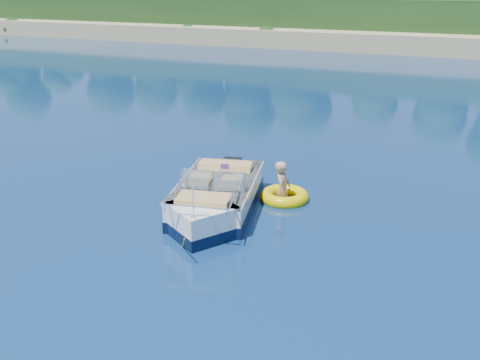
{
  "coord_description": "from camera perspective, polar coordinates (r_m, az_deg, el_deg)",
  "views": [
    {
      "loc": [
        3.31,
        -9.67,
        5.44
      ],
      "look_at": [
        -1.68,
        1.58,
        0.85
      ],
      "focal_mm": 40.0,
      "sensor_mm": 36.0,
      "label": 1
    }
  ],
  "objects": [
    {
      "name": "boy",
      "position": [
        14.2,
        4.54,
        -2.14
      ],
      "size": [
        0.55,
        0.94,
        1.73
      ],
      "primitive_type": "imported",
      "rotation": [
        0.0,
        -0.17,
        1.76
      ],
      "color": "tan",
      "rests_on": "ground"
    },
    {
      "name": "motorboat",
      "position": [
        13.27,
        -2.69,
        -2.21
      ],
      "size": [
        2.57,
        5.06,
        1.71
      ],
      "rotation": [
        0.0,
        0.0,
        0.23
      ],
      "color": "white",
      "rests_on": "ground"
    },
    {
      "name": "tow_tube",
      "position": [
        14.2,
        4.76,
        -1.76
      ],
      "size": [
        1.35,
        1.35,
        0.34
      ],
      "rotation": [
        0.0,
        0.0,
        -0.04
      ],
      "color": "#FFD303",
      "rests_on": "ground"
    },
    {
      "name": "shoreline",
      "position": [
        73.65,
        22.16,
        15.55
      ],
      "size": [
        170.0,
        59.0,
        6.0
      ],
      "color": "tan",
      "rests_on": "ground"
    },
    {
      "name": "ground",
      "position": [
        11.57,
        4.49,
        -7.65
      ],
      "size": [
        160.0,
        160.0,
        0.0
      ],
      "primitive_type": "plane",
      "color": "#0B234D",
      "rests_on": "ground"
    }
  ]
}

